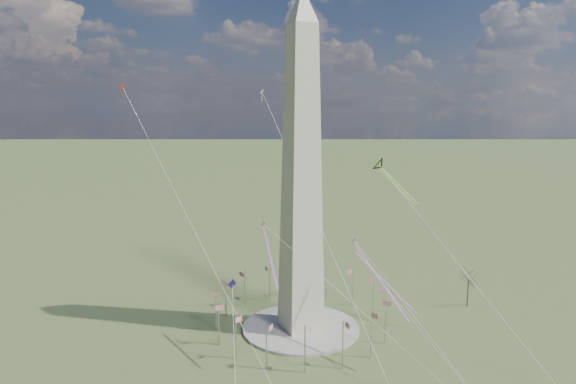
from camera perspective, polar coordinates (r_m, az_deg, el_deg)
name	(u,v)px	position (r m, az deg, el deg)	size (l,w,h in m)	color
ground	(301,329)	(163.97, 1.42, -14.99)	(2000.00, 2000.00, 0.00)	#435B2D
plaza	(301,328)	(163.81, 1.42, -14.86)	(36.00, 36.00, 0.80)	#9D9A90
washington_monument	(301,175)	(150.32, 1.50, 1.85)	(15.56, 15.56, 100.00)	beige
flagpole_ring	(301,307)	(161.06, 1.43, -12.64)	(54.40, 54.40, 13.00)	silver
tree_near	(469,278)	(187.46, 19.44, -9.03)	(8.03, 8.03, 14.06)	#443429
kite_delta_black	(381,168)	(177.61, 10.34, 2.69)	(9.53, 17.52, 14.30)	black
kite_diamond_purple	(232,287)	(147.26, -6.21, -10.44)	(1.70, 2.69, 8.19)	navy
kite_streamer_left	(371,266)	(143.90, 9.23, -8.15)	(3.89, 24.33, 16.71)	#FE282C
kite_streamer_mid	(268,247)	(138.43, -2.21, -6.11)	(4.66, 19.35, 13.37)	#FE282C
kite_streamer_right	(375,271)	(171.14, 9.65, -8.67)	(10.73, 23.10, 16.79)	#FE282C
kite_small_red	(122,87)	(166.59, -17.97, 11.01)	(1.58, 1.64, 4.65)	red
kite_small_white	(262,93)	(188.56, -2.92, 10.98)	(1.20, 1.91, 4.29)	white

